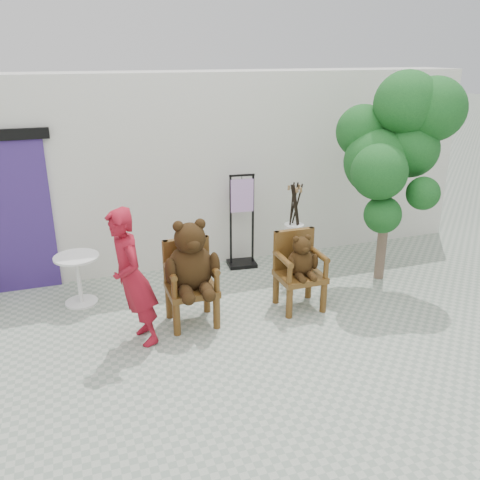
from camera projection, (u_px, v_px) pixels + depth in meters
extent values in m
plane|color=#979D8D|center=(275.00, 343.00, 6.09)|extent=(60.00, 60.00, 0.00)
cube|color=silver|center=(204.00, 167.00, 8.31)|extent=(9.00, 1.00, 3.00)
cube|color=navy|center=(7.00, 218.00, 7.08)|extent=(1.20, 0.08, 2.20)
cylinder|color=#492D0F|center=(177.00, 319.00, 6.20)|extent=(0.09, 0.09, 0.43)
cylinder|color=#492D0F|center=(169.00, 303.00, 6.60)|extent=(0.09, 0.09, 0.43)
cylinder|color=#492D0F|center=(217.00, 313.00, 6.35)|extent=(0.09, 0.09, 0.43)
cylinder|color=#492D0F|center=(207.00, 297.00, 6.76)|extent=(0.09, 0.09, 0.43)
cube|color=#492D0F|center=(192.00, 289.00, 6.39)|extent=(0.61, 0.56, 0.08)
cube|color=#492D0F|center=(186.00, 259.00, 6.49)|extent=(0.58, 0.08, 0.56)
cylinder|color=#492D0F|center=(166.00, 262.00, 6.41)|extent=(0.08, 0.08, 0.56)
cylinder|color=#492D0F|center=(174.00, 288.00, 6.05)|extent=(0.07, 0.07, 0.25)
cylinder|color=#492D0F|center=(170.00, 271.00, 6.20)|extent=(0.08, 0.53, 0.08)
cylinder|color=#492D0F|center=(206.00, 256.00, 6.57)|extent=(0.08, 0.08, 0.56)
cylinder|color=#492D0F|center=(217.00, 282.00, 6.21)|extent=(0.07, 0.07, 0.25)
cylinder|color=#492D0F|center=(211.00, 265.00, 6.37)|extent=(0.08, 0.53, 0.08)
ellipsoid|color=black|center=(190.00, 268.00, 6.31)|extent=(0.58, 0.49, 0.61)
sphere|color=black|center=(190.00, 238.00, 6.15)|extent=(0.39, 0.39, 0.39)
ellipsoid|color=black|center=(193.00, 245.00, 6.02)|extent=(0.17, 0.14, 0.14)
sphere|color=black|center=(178.00, 226.00, 6.06)|extent=(0.14, 0.14, 0.14)
sphere|color=black|center=(200.00, 224.00, 6.14)|extent=(0.14, 0.14, 0.14)
ellipsoid|color=black|center=(170.00, 271.00, 6.10)|extent=(0.14, 0.19, 0.35)
ellipsoid|color=black|center=(186.00, 292.00, 6.11)|extent=(0.17, 0.34, 0.17)
sphere|color=black|center=(189.00, 299.00, 6.00)|extent=(0.16, 0.16, 0.16)
ellipsoid|color=black|center=(214.00, 265.00, 6.27)|extent=(0.14, 0.19, 0.35)
ellipsoid|color=black|center=(206.00, 289.00, 6.19)|extent=(0.17, 0.34, 0.17)
sphere|color=black|center=(209.00, 296.00, 6.08)|extent=(0.16, 0.16, 0.16)
cylinder|color=#492D0F|center=(289.00, 303.00, 6.60)|extent=(0.09, 0.09, 0.42)
cylinder|color=#492D0F|center=(276.00, 289.00, 7.00)|extent=(0.09, 0.09, 0.42)
cylinder|color=#492D0F|center=(323.00, 297.00, 6.75)|extent=(0.09, 0.09, 0.42)
cylinder|color=#492D0F|center=(308.00, 284.00, 7.15)|extent=(0.09, 0.09, 0.42)
cube|color=#492D0F|center=(300.00, 276.00, 6.79)|extent=(0.60, 0.55, 0.08)
cube|color=#492D0F|center=(294.00, 249.00, 6.89)|extent=(0.57, 0.08, 0.55)
cylinder|color=#492D0F|center=(276.00, 251.00, 6.81)|extent=(0.08, 0.08, 0.55)
cylinder|color=#492D0F|center=(290.00, 274.00, 6.45)|extent=(0.07, 0.07, 0.25)
cylinder|color=#492D0F|center=(283.00, 259.00, 6.61)|extent=(0.08, 0.52, 0.08)
cylinder|color=#492D0F|center=(311.00, 246.00, 6.96)|extent=(0.08, 0.08, 0.55)
cylinder|color=#492D0F|center=(326.00, 269.00, 6.61)|extent=(0.07, 0.07, 0.25)
cylinder|color=#492D0F|center=(319.00, 254.00, 6.77)|extent=(0.08, 0.52, 0.08)
ellipsoid|color=black|center=(300.00, 263.00, 6.73)|extent=(0.36, 0.31, 0.38)
sphere|color=black|center=(302.00, 246.00, 6.63)|extent=(0.24, 0.24, 0.24)
ellipsoid|color=black|center=(305.00, 250.00, 6.55)|extent=(0.11, 0.09, 0.09)
sphere|color=black|center=(296.00, 239.00, 6.57)|extent=(0.08, 0.08, 0.08)
sphere|color=black|center=(308.00, 238.00, 6.62)|extent=(0.08, 0.08, 0.08)
ellipsoid|color=black|center=(291.00, 265.00, 6.60)|extent=(0.08, 0.12, 0.22)
ellipsoid|color=black|center=(300.00, 277.00, 6.61)|extent=(0.11, 0.21, 0.11)
sphere|color=black|center=(303.00, 280.00, 6.54)|extent=(0.10, 0.10, 0.10)
ellipsoid|color=black|center=(315.00, 261.00, 6.70)|extent=(0.08, 0.12, 0.22)
ellipsoid|color=black|center=(311.00, 275.00, 6.65)|extent=(0.11, 0.21, 0.11)
sphere|color=black|center=(314.00, 279.00, 6.58)|extent=(0.10, 0.10, 0.10)
imported|color=maroon|center=(132.00, 278.00, 5.81)|extent=(0.51, 0.68, 1.69)
cylinder|color=white|center=(76.00, 257.00, 6.81)|extent=(0.60, 0.60, 0.03)
cylinder|color=white|center=(79.00, 280.00, 6.93)|extent=(0.06, 0.06, 0.68)
cylinder|color=white|center=(82.00, 302.00, 7.05)|extent=(0.44, 0.44, 0.03)
cube|color=black|center=(231.00, 223.00, 7.99)|extent=(0.03, 0.03, 1.50)
cube|color=black|center=(253.00, 221.00, 8.07)|extent=(0.03, 0.03, 1.50)
cube|color=black|center=(242.00, 175.00, 7.77)|extent=(0.40, 0.07, 0.03)
cube|color=black|center=(242.00, 264.00, 8.28)|extent=(0.48, 0.40, 0.06)
cube|color=#C294D8|center=(242.00, 196.00, 7.87)|extent=(0.36, 0.08, 0.52)
cylinder|color=black|center=(242.00, 177.00, 7.78)|extent=(0.01, 0.01, 0.08)
cylinder|color=white|center=(293.00, 247.00, 7.84)|extent=(0.32, 0.32, 0.03)
cylinder|color=white|center=(295.00, 258.00, 8.02)|extent=(0.03, 0.03, 0.44)
cylinder|color=white|center=(285.00, 259.00, 7.96)|extent=(0.03, 0.03, 0.44)
cylinder|color=white|center=(290.00, 263.00, 7.81)|extent=(0.03, 0.03, 0.44)
cylinder|color=white|center=(300.00, 262.00, 7.87)|extent=(0.03, 0.03, 0.44)
cylinder|color=black|center=(291.00, 209.00, 7.64)|extent=(0.13, 0.13, 0.79)
cylinder|color=olive|center=(289.00, 188.00, 7.55)|extent=(0.05, 0.04, 0.08)
cylinder|color=black|center=(296.00, 210.00, 7.58)|extent=(0.13, 0.04, 0.80)
cylinder|color=olive|center=(297.00, 190.00, 7.43)|extent=(0.05, 0.04, 0.07)
cylinder|color=black|center=(293.00, 208.00, 7.67)|extent=(0.16, 0.04, 0.79)
cylinder|color=olive|center=(292.00, 187.00, 7.60)|extent=(0.05, 0.04, 0.08)
cylinder|color=black|center=(297.00, 210.00, 7.59)|extent=(0.18, 0.08, 0.79)
cylinder|color=olive|center=(301.00, 190.00, 7.43)|extent=(0.05, 0.04, 0.08)
cylinder|color=black|center=(295.00, 210.00, 7.58)|extent=(0.16, 0.06, 0.79)
cylinder|color=olive|center=(297.00, 190.00, 7.41)|extent=(0.05, 0.04, 0.08)
cylinder|color=black|center=(296.00, 208.00, 7.66)|extent=(0.13, 0.16, 0.79)
cylinder|color=olive|center=(299.00, 187.00, 7.60)|extent=(0.05, 0.05, 0.08)
cylinder|color=brown|center=(387.00, 197.00, 7.40)|extent=(0.15, 0.15, 2.57)
sphere|color=#0F3A17|center=(434.00, 109.00, 6.94)|extent=(0.88, 0.88, 0.88)
sphere|color=#0F3A17|center=(410.00, 149.00, 7.14)|extent=(0.81, 0.81, 0.81)
sphere|color=#0F3A17|center=(363.00, 131.00, 7.32)|extent=(0.77, 0.77, 0.77)
sphere|color=#0F3A17|center=(407.00, 103.00, 6.93)|extent=(0.90, 0.90, 0.90)
sphere|color=#0F3A17|center=(378.00, 162.00, 7.19)|extent=(0.95, 0.95, 0.95)
sphere|color=#0F3A17|center=(373.00, 147.00, 7.29)|extent=(0.67, 0.67, 0.67)
sphere|color=#0F3A17|center=(379.00, 172.00, 6.73)|extent=(0.75, 0.75, 0.75)
sphere|color=#0F3A17|center=(383.00, 215.00, 6.92)|extent=(0.51, 0.51, 0.51)
sphere|color=#0F3A17|center=(423.00, 193.00, 6.91)|extent=(0.46, 0.46, 0.46)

